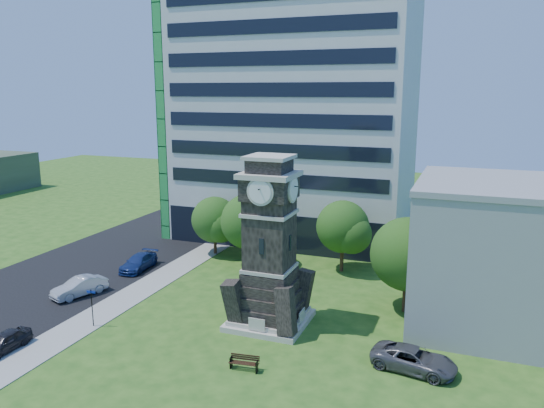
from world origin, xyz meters
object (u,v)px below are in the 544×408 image
at_px(car_street_north, 139,262).
at_px(clock_tower, 270,253).
at_px(park_bench, 244,362).
at_px(car_east_lot, 414,359).
at_px(car_street_south, 4,342).
at_px(street_sign, 92,304).
at_px(car_street_mid, 79,287).

bearing_deg(car_street_north, clock_tower, -26.58).
relative_size(clock_tower, park_bench, 6.80).
bearing_deg(park_bench, car_east_lot, 12.95).
relative_size(clock_tower, car_street_south, 3.26).
distance_m(car_east_lot, street_sign, 22.18).
xyz_separation_m(car_street_south, car_street_north, (-1.30, 16.66, 0.06)).
distance_m(clock_tower, car_east_lot, 11.89).
bearing_deg(street_sign, car_street_south, -127.42).
height_order(car_street_north, street_sign, street_sign).
xyz_separation_m(clock_tower, car_street_mid, (-16.49, -0.72, -4.54)).
bearing_deg(street_sign, car_east_lot, -1.96).
height_order(clock_tower, car_east_lot, clock_tower).
height_order(clock_tower, car_street_mid, clock_tower).
height_order(car_street_south, car_street_north, car_street_north).
relative_size(car_east_lot, street_sign, 1.81).
bearing_deg(car_street_mid, street_sign, -21.33).
bearing_deg(car_east_lot, street_sign, 104.54).
bearing_deg(car_street_north, park_bench, -42.42).
xyz_separation_m(clock_tower, park_bench, (0.95, -6.69, -4.79)).
bearing_deg(car_street_mid, car_street_south, -57.75).
relative_size(car_street_south, car_street_north, 0.78).
bearing_deg(clock_tower, car_street_south, -145.02).
height_order(clock_tower, car_street_north, clock_tower).
bearing_deg(car_east_lot, car_street_mid, 94.32).
bearing_deg(clock_tower, car_street_north, 157.56).
xyz_separation_m(park_bench, street_sign, (-12.50, 1.58, 1.26)).
relative_size(clock_tower, car_street_north, 2.55).
distance_m(car_street_mid, car_street_north, 7.27).
height_order(car_street_mid, car_street_north, car_street_mid).
height_order(car_east_lot, street_sign, street_sign).
bearing_deg(car_east_lot, park_bench, 119.87).
relative_size(car_street_south, car_street_mid, 0.83).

